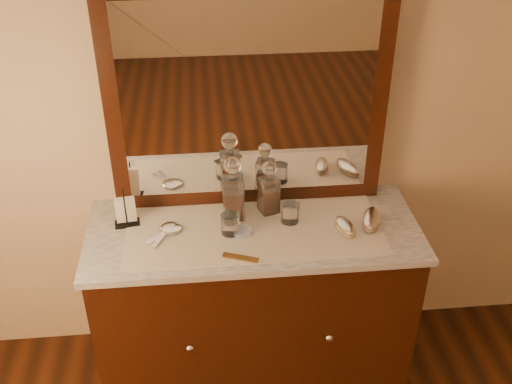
# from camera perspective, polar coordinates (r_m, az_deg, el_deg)

# --- Properties ---
(dresser_cabinet) EXTENTS (1.40, 0.55, 0.82)m
(dresser_cabinet) POSITION_cam_1_polar(r_m,az_deg,el_deg) (2.87, -0.20, -10.62)
(dresser_cabinet) COLOR black
(dresser_cabinet) RESTS_ON floor
(dresser_plinth) EXTENTS (1.46, 0.59, 0.08)m
(dresser_plinth) POSITION_cam_1_polar(r_m,az_deg,el_deg) (3.14, -0.19, -15.58)
(dresser_plinth) COLOR black
(dresser_plinth) RESTS_ON floor
(knob_left) EXTENTS (0.04, 0.04, 0.04)m
(knob_left) POSITION_cam_1_polar(r_m,az_deg,el_deg) (2.64, -6.30, -14.55)
(knob_left) COLOR silver
(knob_left) RESTS_ON dresser_cabinet
(knob_right) EXTENTS (0.04, 0.04, 0.04)m
(knob_right) POSITION_cam_1_polar(r_m,az_deg,el_deg) (2.68, 6.98, -13.60)
(knob_right) COLOR silver
(knob_right) RESTS_ON dresser_cabinet
(marble_top) EXTENTS (1.44, 0.59, 0.03)m
(marble_top) POSITION_cam_1_polar(r_m,az_deg,el_deg) (2.60, -0.22, -3.76)
(marble_top) COLOR white
(marble_top) RESTS_ON dresser_cabinet
(mirror_frame) EXTENTS (1.20, 0.08, 1.00)m
(mirror_frame) POSITION_cam_1_polar(r_m,az_deg,el_deg) (2.56, -0.78, 8.88)
(mirror_frame) COLOR black
(mirror_frame) RESTS_ON marble_top
(mirror_glass) EXTENTS (1.06, 0.01, 0.86)m
(mirror_glass) POSITION_cam_1_polar(r_m,az_deg,el_deg) (2.53, -0.71, 8.58)
(mirror_glass) COLOR white
(mirror_glass) RESTS_ON marble_top
(lace_runner) EXTENTS (1.10, 0.45, 0.00)m
(lace_runner) POSITION_cam_1_polar(r_m,az_deg,el_deg) (2.58, -0.18, -3.72)
(lace_runner) COLOR beige
(lace_runner) RESTS_ON marble_top
(pin_dish) EXTENTS (0.11, 0.11, 0.01)m
(pin_dish) POSITION_cam_1_polar(r_m,az_deg,el_deg) (2.55, -1.29, -3.81)
(pin_dish) COLOR silver
(pin_dish) RESTS_ON lace_runner
(comb) EXTENTS (0.15, 0.08, 0.01)m
(comb) POSITION_cam_1_polar(r_m,az_deg,el_deg) (2.42, -1.50, -6.26)
(comb) COLOR brown
(comb) RESTS_ON lace_runner
(napkin_rack) EXTENTS (0.12, 0.08, 0.16)m
(napkin_rack) POSITION_cam_1_polar(r_m,az_deg,el_deg) (2.64, -12.29, -1.85)
(napkin_rack) COLOR black
(napkin_rack) RESTS_ON marble_top
(decanter_left) EXTENTS (0.09, 0.09, 0.30)m
(decanter_left) POSITION_cam_1_polar(r_m,az_deg,el_deg) (2.60, -2.19, -0.25)
(decanter_left) COLOR #8D4114
(decanter_left) RESTS_ON lace_runner
(decanter_right) EXTENTS (0.10, 0.10, 0.26)m
(decanter_right) POSITION_cam_1_polar(r_m,az_deg,el_deg) (2.64, 1.22, -0.04)
(decanter_right) COLOR #8D4114
(decanter_right) RESTS_ON lace_runner
(brush_near) EXTENTS (0.09, 0.16, 0.04)m
(brush_near) POSITION_cam_1_polar(r_m,az_deg,el_deg) (2.59, 8.50, -3.30)
(brush_near) COLOR #93755A
(brush_near) RESTS_ON lace_runner
(brush_far) EXTENTS (0.13, 0.19, 0.05)m
(brush_far) POSITION_cam_1_polar(r_m,az_deg,el_deg) (2.65, 10.95, -2.58)
(brush_far) COLOR #93755A
(brush_far) RESTS_ON lace_runner
(hand_mirror_outer) EXTENTS (0.12, 0.20, 0.02)m
(hand_mirror_outer) POSITION_cam_1_polar(r_m,az_deg,el_deg) (2.59, -8.49, -3.59)
(hand_mirror_outer) COLOR silver
(hand_mirror_outer) RESTS_ON lace_runner
(hand_mirror_inner) EXTENTS (0.17, 0.15, 0.02)m
(hand_mirror_inner) POSITION_cam_1_polar(r_m,az_deg,el_deg) (2.58, -8.19, -3.72)
(hand_mirror_inner) COLOR silver
(hand_mirror_inner) RESTS_ON lace_runner
(tumblers) EXTENTS (0.35, 0.14, 0.09)m
(tumblers) POSITION_cam_1_polar(r_m,az_deg,el_deg) (2.57, 0.43, -2.51)
(tumblers) COLOR white
(tumblers) RESTS_ON lace_runner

